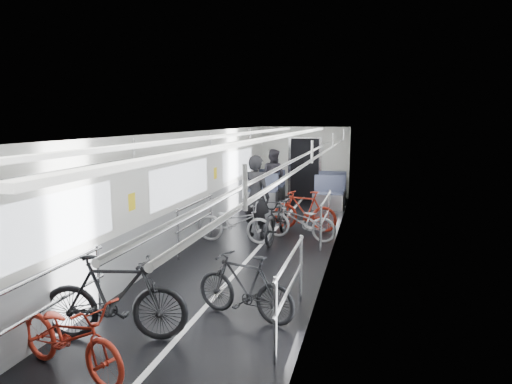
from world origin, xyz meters
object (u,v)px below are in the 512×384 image
bike_left_mid (114,298)px  bike_right_mid (300,221)px  bike_left_near (70,336)px  bike_left_far (235,222)px  person_standing (256,196)px  person_seated (273,176)px  bike_right_near (245,286)px  bike_right_far (304,211)px  bike_aisle (277,217)px

bike_left_mid → bike_right_mid: (1.45, 5.18, -0.10)m
bike_left_near → bike_left_far: (0.14, 5.40, 0.02)m
bike_left_mid → person_standing: person_standing is taller
bike_right_mid → person_seated: size_ratio=0.96×
person_standing → bike_left_mid: bearing=102.2°
bike_left_far → bike_left_near: bearing=178.4°
bike_left_mid → person_seated: size_ratio=1.04×
bike_right_near → bike_right_far: bearing=-164.6°
bike_left_mid → bike_right_far: (1.41, 6.06, -0.05)m
person_standing → bike_left_near: bearing=102.4°
bike_left_mid → bike_right_mid: bike_left_mid is taller
bike_left_mid → person_standing: bearing=-17.6°
bike_left_far → person_standing: person_standing is taller
bike_left_far → bike_aisle: size_ratio=0.89×
bike_right_mid → bike_aisle: (-0.50, -0.10, 0.07)m
bike_left_far → bike_right_far: 1.95m
bike_left_near → person_standing: size_ratio=0.86×
bike_left_far → bike_right_mid: (1.35, 0.56, -0.01)m
bike_left_near → bike_right_far: size_ratio=1.00×
bike_left_mid → bike_aisle: size_ratio=0.94×
bike_left_near → bike_aisle: bike_aisle is taller
bike_right_mid → person_standing: (-1.02, -0.00, 0.50)m
person_standing → bike_right_far: bearing=-121.0°
bike_left_far → person_standing: size_ratio=0.90×
bike_left_near → person_seated: size_ratio=0.94×
bike_left_far → bike_right_near: size_ratio=1.12×
bike_right_mid → bike_left_near: bearing=-0.2°
bike_left_far → bike_right_far: (1.31, 1.44, 0.04)m
bike_left_mid → bike_right_mid: bearing=-28.4°
bike_right_near → bike_right_mid: 4.20m
bike_left_mid → bike_aisle: 5.16m
bike_right_near → person_standing: person_standing is taller
bike_left_near → bike_left_far: bearing=16.4°
bike_right_far → bike_aisle: size_ratio=0.85×
bike_right_near → bike_right_far: 5.08m
bike_aisle → person_standing: 0.69m
bike_left_far → person_standing: (0.33, 0.56, 0.49)m
bike_right_mid → person_seated: (-1.58, 4.39, 0.42)m
bike_left_mid → bike_left_far: 4.61m
bike_right_far → person_standing: person_standing is taller
bike_left_near → bike_right_far: (1.45, 6.85, 0.06)m
bike_aisle → person_standing: (-0.52, 0.10, 0.44)m
bike_left_far → bike_right_mid: bearing=-67.4°
bike_right_mid → bike_right_far: bearing=-163.6°
bike_right_mid → bike_right_far: (-0.04, 0.88, 0.05)m
bike_left_near → bike_aisle: size_ratio=0.85×
bike_left_far → person_seated: size_ratio=0.98×
person_seated → bike_left_near: bearing=107.6°
bike_right_far → bike_aisle: 1.08m
bike_left_near → bike_left_mid: bearing=15.1°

